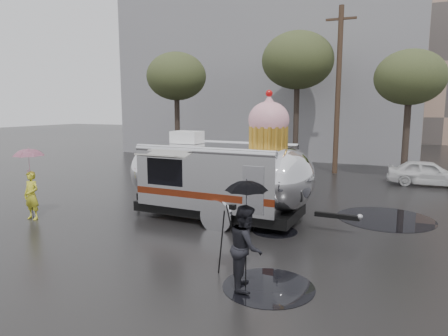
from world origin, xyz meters
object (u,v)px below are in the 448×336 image
at_px(airstream_trailer, 221,174).
at_px(tripod, 233,232).
at_px(person_left, 32,195).
at_px(person_right, 246,247).

bearing_deg(airstream_trailer, tripod, -60.79).
height_order(person_left, person_right, person_right).
bearing_deg(person_right, airstream_trailer, 9.72).
distance_m(person_left, tripod, 7.86).
relative_size(airstream_trailer, tripod, 4.98).
bearing_deg(person_right, person_left, 56.88).
relative_size(airstream_trailer, person_left, 4.97).
relative_size(person_right, tripod, 1.09).
bearing_deg(person_left, tripod, -10.09).
xyz_separation_m(person_right, tripod, (-0.50, 0.51, 0.09)).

